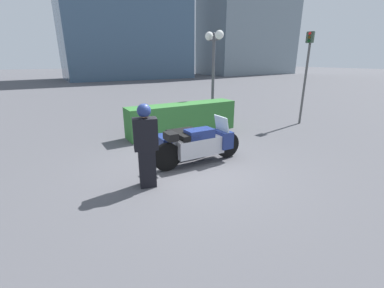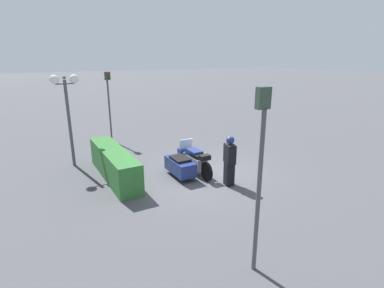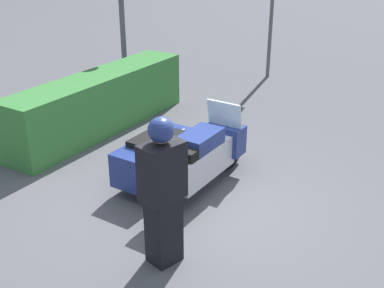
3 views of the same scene
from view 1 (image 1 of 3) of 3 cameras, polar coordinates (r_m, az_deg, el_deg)
The scene contains 6 objects.
ground_plane at distance 6.36m, azimuth -0.64°, elevation -5.44°, with size 160.00×160.00×0.00m, color #4C4C51.
police_motorcycle at distance 6.80m, azimuth 0.32°, elevation 0.46°, with size 2.50×1.28×1.17m.
officer_rider at distance 5.28m, azimuth -10.20°, elevation -0.03°, with size 0.53×0.40×1.75m.
hedge_bush_curbside at distance 9.30m, azimuth -2.06°, elevation 5.69°, with size 4.07×0.80×1.06m, color #337033.
twin_lamp_post at distance 11.10m, azimuth 4.84°, elevation 19.60°, with size 0.34×1.05×3.63m.
traffic_light_near at distance 11.42m, azimuth 24.12°, elevation 15.61°, with size 0.22×0.29×3.55m.
Camera 1 is at (-2.88, -5.05, 2.56)m, focal length 24.00 mm.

